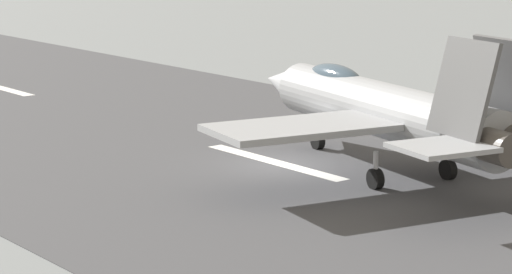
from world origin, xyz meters
name	(u,v)px	position (x,y,z in m)	size (l,w,h in m)	color
ground_plane	(283,165)	(0.00, 0.00, 0.00)	(400.00, 400.00, 0.00)	slate
runway_strip	(283,165)	(-0.02, 0.00, 0.01)	(240.00, 26.00, 0.02)	#434347
fighter_jet	(383,108)	(-3.44, -2.03, 2.50)	(18.06, 15.22, 5.71)	#989A9F
crew_person	(326,83)	(10.71, -12.00, 0.85)	(0.70, 0.36, 1.71)	#1E2338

